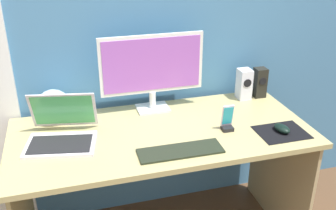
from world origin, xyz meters
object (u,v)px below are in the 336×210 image
(monitor, at_px, (152,68))
(phone_in_dock, at_px, (227,121))
(speaker_near_monitor, at_px, (244,84))
(mouse, at_px, (282,128))
(speaker_right, at_px, (260,83))
(fishbowl, at_px, (54,106))
(keyboard_external, at_px, (180,151))
(laptop, at_px, (62,133))

(monitor, height_order, phone_in_dock, monitor)
(speaker_near_monitor, bearing_deg, mouse, -89.47)
(mouse, bearing_deg, speaker_right, 66.09)
(monitor, distance_m, fishbowl, 0.56)
(fishbowl, xyz_separation_m, mouse, (1.11, -0.45, -0.06))
(fishbowl, bearing_deg, speaker_right, -0.18)
(keyboard_external, distance_m, mouse, 0.56)
(monitor, bearing_deg, speaker_right, 0.18)
(speaker_right, bearing_deg, fishbowl, 179.82)
(speaker_near_monitor, relative_size, laptop, 0.49)
(speaker_near_monitor, relative_size, keyboard_external, 0.46)
(monitor, height_order, fishbowl, monitor)
(speaker_right, bearing_deg, mouse, -102.74)
(laptop, bearing_deg, keyboard_external, -25.75)
(laptop, bearing_deg, speaker_right, 11.06)
(laptop, distance_m, mouse, 1.10)
(fishbowl, distance_m, mouse, 1.20)
(keyboard_external, xyz_separation_m, mouse, (0.56, 0.04, 0.02))
(monitor, relative_size, fishbowl, 3.20)
(monitor, bearing_deg, speaker_near_monitor, 0.21)
(laptop, distance_m, fishbowl, 0.24)
(monitor, relative_size, speaker_near_monitor, 3.13)
(speaker_near_monitor, bearing_deg, monitor, -179.79)
(speaker_right, distance_m, phone_in_dock, 0.50)
(laptop, bearing_deg, fishbowl, 97.17)
(speaker_right, height_order, phone_in_dock, speaker_right)
(monitor, xyz_separation_m, mouse, (0.57, -0.44, -0.23))
(keyboard_external, bearing_deg, phone_in_dock, 26.39)
(laptop, height_order, mouse, laptop)
(keyboard_external, relative_size, phone_in_dock, 2.87)
(speaker_near_monitor, distance_m, laptop, 1.10)
(phone_in_dock, bearing_deg, mouse, -21.15)
(fishbowl, bearing_deg, speaker_near_monitor, -0.20)
(speaker_right, distance_m, laptop, 1.21)
(fishbowl, bearing_deg, keyboard_external, -41.33)
(keyboard_external, xyz_separation_m, phone_in_dock, (0.30, 0.14, 0.04))
(laptop, relative_size, phone_in_dock, 2.72)
(speaker_right, distance_m, fishbowl, 1.21)
(fishbowl, height_order, mouse, fishbowl)
(keyboard_external, relative_size, mouse, 4.01)
(monitor, height_order, mouse, monitor)
(fishbowl, height_order, phone_in_dock, fishbowl)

